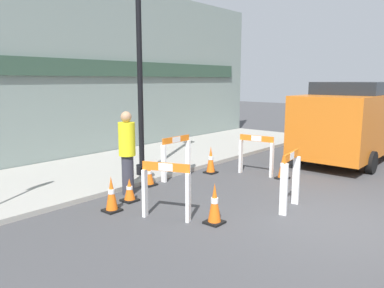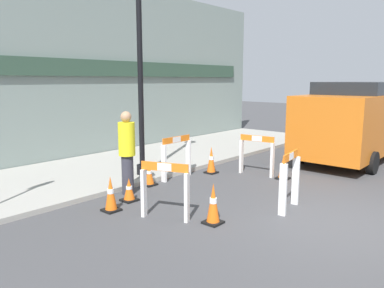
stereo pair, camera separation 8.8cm
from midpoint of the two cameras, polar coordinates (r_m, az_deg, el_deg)
ground_plane at (r=6.95m, az=22.56°, el=-11.55°), size 60.00×60.00×0.00m
sidewalk_slab at (r=10.60m, az=-11.94°, el=-3.46°), size 18.00×3.67×0.10m
storefront_facade at (r=11.91m, az=-18.10°, el=10.81°), size 18.00×0.22×5.50m
streetlamp_post at (r=9.32m, az=-8.43°, el=18.77°), size 0.44×0.44×6.00m
barricade_0 at (r=6.61m, az=-4.36°, el=-6.81°), size 0.46×0.87×1.02m
barricade_1 at (r=7.30m, az=14.43°, el=-5.19°), size 0.81×0.25×1.12m
barricade_2 at (r=9.77m, az=9.48°, el=-1.41°), size 0.24×0.94×1.03m
barricade_3 at (r=9.29m, az=-2.69°, el=-1.77°), size 0.95×0.14×1.06m
traffic_cone_0 at (r=9.56m, az=13.40°, el=-3.45°), size 0.30×0.30×0.62m
traffic_cone_1 at (r=9.86m, az=2.62°, el=-2.50°), size 0.30×0.30×0.71m
traffic_cone_2 at (r=8.80m, az=-6.85°, el=-4.66°), size 0.30×0.30×0.54m
traffic_cone_3 at (r=6.47m, az=3.06°, el=-9.13°), size 0.30×0.30×0.72m
traffic_cone_4 at (r=7.75m, az=-9.82°, el=-6.97°), size 0.30×0.30×0.48m
traffic_cone_5 at (r=7.21m, az=-12.52°, el=-7.53°), size 0.30×0.30×0.67m
person_worker at (r=8.05m, az=-10.17°, el=-0.93°), size 0.50×0.50×1.79m
work_van at (r=12.63m, az=23.51°, el=3.77°), size 5.51×2.17×2.37m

